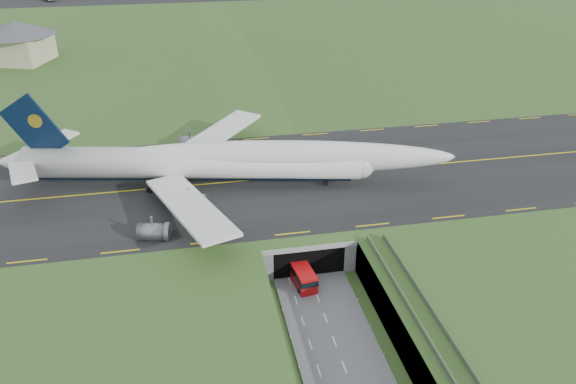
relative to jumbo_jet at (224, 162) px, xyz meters
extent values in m
plane|color=#2B4E1F|center=(11.30, -31.94, -11.15)|extent=(900.00, 900.00, 0.00)
cube|color=gray|center=(11.30, -31.94, -8.15)|extent=(800.00, 800.00, 6.00)
cube|color=slate|center=(11.30, -39.44, -11.05)|extent=(12.00, 75.00, 0.20)
cube|color=black|center=(11.30, 1.06, -5.06)|extent=(800.00, 44.00, 0.18)
cube|color=gray|center=(11.30, -12.94, -5.65)|extent=(16.00, 22.00, 1.00)
cube|color=gray|center=(4.30, -12.94, -8.15)|extent=(2.00, 22.00, 6.00)
cube|color=gray|center=(18.30, -12.94, -8.15)|extent=(2.00, 22.00, 6.00)
cube|color=black|center=(11.30, -17.94, -8.65)|extent=(12.00, 12.00, 5.00)
cube|color=#A8A8A3|center=(11.30, -23.99, -5.55)|extent=(17.00, 0.50, 0.80)
cube|color=#A8A8A3|center=(22.30, -50.44, -5.35)|extent=(3.00, 53.00, 0.50)
cube|color=gray|center=(20.90, -50.44, -4.60)|extent=(0.06, 53.00, 1.00)
cube|color=gray|center=(23.70, -50.44, -4.60)|extent=(0.06, 53.00, 1.00)
cylinder|color=#A8A8A3|center=(22.30, -47.94, -8.35)|extent=(0.90, 0.90, 5.60)
cylinder|color=#A8A8A3|center=(22.30, -35.94, -8.35)|extent=(0.90, 0.90, 5.60)
cylinder|color=white|center=(-6.05, 1.24, -0.25)|extent=(64.12, 18.83, 6.04)
sphere|color=white|center=(25.40, -5.21, -0.25)|extent=(6.99, 6.99, 5.92)
cone|color=white|center=(-40.27, 8.26, -0.25)|extent=(7.63, 6.95, 5.74)
ellipsoid|color=white|center=(10.94, -2.24, 1.11)|extent=(65.41, 18.64, 6.35)
ellipsoid|color=black|center=(24.48, -5.02, 0.51)|extent=(4.68, 3.44, 2.12)
cylinder|color=black|center=(-6.05, 1.24, -2.61)|extent=(60.27, 14.75, 2.54)
cube|color=white|center=(-1.16, 15.66, -1.19)|extent=(23.73, 25.55, 2.54)
cube|color=white|center=(-33.30, 14.06, 1.17)|extent=(9.90, 10.72, 0.97)
cube|color=white|center=(-7.23, -13.94, -1.19)|extent=(15.21, 28.94, 2.54)
cube|color=white|center=(-36.15, 0.19, 1.17)|extent=(7.01, 11.17, 0.97)
cube|color=black|center=(-34.26, 7.03, 6.83)|extent=(11.88, 2.97, 13.36)
cylinder|color=gold|center=(-33.80, 6.93, 8.25)|extent=(2.72, 1.18, 2.64)
cylinder|color=slate|center=(-3.57, 9.89, -4.12)|extent=(5.44, 4.04, 3.12)
cylinder|color=slate|center=(-5.95, 20.50, -4.12)|extent=(5.44, 4.04, 3.12)
cylinder|color=slate|center=(-7.18, -7.68, -4.12)|extent=(5.44, 4.04, 3.12)
cylinder|color=slate|center=(-13.54, -16.50, -4.12)|extent=(5.44, 4.04, 3.12)
cylinder|color=black|center=(19.11, -3.92, -4.45)|extent=(1.11, 0.67, 1.04)
cube|color=black|center=(-10.21, 2.09, -4.31)|extent=(6.88, 7.61, 1.32)
cube|color=#BB0C0D|center=(9.68, -25.59, -9.44)|extent=(3.77, 7.85, 3.02)
cube|color=black|center=(9.68, -25.59, -8.84)|extent=(3.84, 7.96, 1.01)
cube|color=black|center=(9.68, -25.59, -10.70)|extent=(3.50, 7.33, 0.50)
cylinder|color=black|center=(8.71, -28.26, -10.60)|extent=(0.47, 0.94, 0.91)
cylinder|color=black|center=(8.06, -23.26, -10.60)|extent=(0.47, 0.94, 0.91)
cylinder|color=black|center=(11.31, -27.92, -10.60)|extent=(0.47, 0.94, 0.91)
cylinder|color=black|center=(10.66, -22.93, -10.60)|extent=(0.47, 0.94, 0.91)
cube|color=#BEB789|center=(-58.95, 104.95, -0.61)|extent=(21.53, 21.53, 9.08)
cone|color=#4C4C51|center=(-58.95, 104.95, 6.20)|extent=(31.58, 31.58, 4.54)
camera|label=1|loc=(-6.81, -97.92, 45.20)|focal=35.00mm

